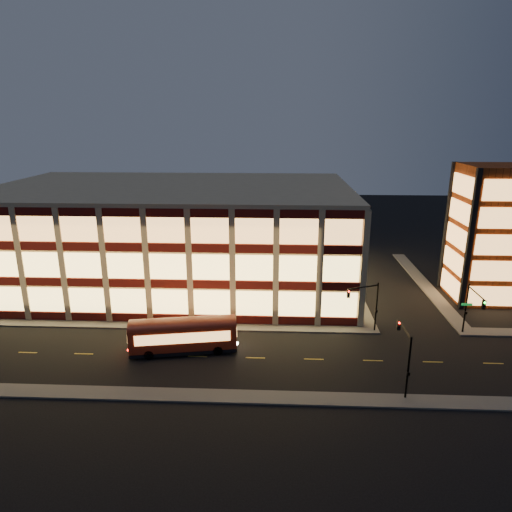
{
  "coord_description": "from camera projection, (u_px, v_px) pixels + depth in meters",
  "views": [
    {
      "loc": [
        12.01,
        -47.8,
        23.62
      ],
      "look_at": [
        9.42,
        8.0,
        6.73
      ],
      "focal_mm": 32.0,
      "sensor_mm": 36.0,
      "label": 1
    }
  ],
  "objects": [
    {
      "name": "office_building",
      "position": [
        175.0,
        234.0,
        67.28
      ],
      "size": [
        50.45,
        30.45,
        14.5
      ],
      "color": "tan",
      "rests_on": "ground"
    },
    {
      "name": "sidewalk_office_east",
      "position": [
        349.0,
        282.0,
        68.29
      ],
      "size": [
        2.0,
        30.0,
        0.15
      ],
      "primitive_type": "cube",
      "color": "#514F4C",
      "rests_on": "ground"
    },
    {
      "name": "trolley_bus",
      "position": [
        183.0,
        333.0,
        47.66
      ],
      "size": [
        11.31,
        4.64,
        3.73
      ],
      "rotation": [
        0.0,
        0.0,
        0.18
      ],
      "color": "maroon",
      "rests_on": "ground"
    },
    {
      "name": "stair_tower",
      "position": [
        488.0,
        234.0,
        60.13
      ],
      "size": [
        8.6,
        8.6,
        18.0
      ],
      "color": "#8C3814",
      "rests_on": "ground"
    },
    {
      "name": "sidewalk_near",
      "position": [
        140.0,
        394.0,
        40.62
      ],
      "size": [
        100.0,
        2.0,
        0.15
      ],
      "primitive_type": "cube",
      "color": "#514F4C",
      "rests_on": "ground"
    },
    {
      "name": "traffic_signal_right",
      "position": [
        472.0,
        305.0,
        49.81
      ],
      "size": [
        1.2,
        4.37,
        6.0
      ],
      "color": "black",
      "rests_on": "ground"
    },
    {
      "name": "traffic_signal_near",
      "position": [
        405.0,
        348.0,
        40.29
      ],
      "size": [
        0.32,
        4.45,
        6.0
      ],
      "color": "black",
      "rests_on": "ground"
    },
    {
      "name": "sidewalk_office_south",
      "position": [
        149.0,
        325.0,
        54.14
      ],
      "size": [
        54.0,
        2.0,
        0.15
      ],
      "primitive_type": "cube",
      "color": "#514F4C",
      "rests_on": "ground"
    },
    {
      "name": "sidewalk_tower_west",
      "position": [
        424.0,
        284.0,
        67.8
      ],
      "size": [
        2.0,
        30.0,
        0.15
      ],
      "primitive_type": "cube",
      "color": "#514F4C",
      "rests_on": "ground"
    },
    {
      "name": "traffic_signal_far",
      "position": [
        367.0,
        300.0,
        51.13
      ],
      "size": [
        3.79,
        1.87,
        6.0
      ],
      "color": "black",
      "rests_on": "ground"
    },
    {
      "name": "ground",
      "position": [
        172.0,
        330.0,
        53.08
      ],
      "size": [
        200.0,
        200.0,
        0.0
      ],
      "primitive_type": "plane",
      "color": "black",
      "rests_on": "ground"
    }
  ]
}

